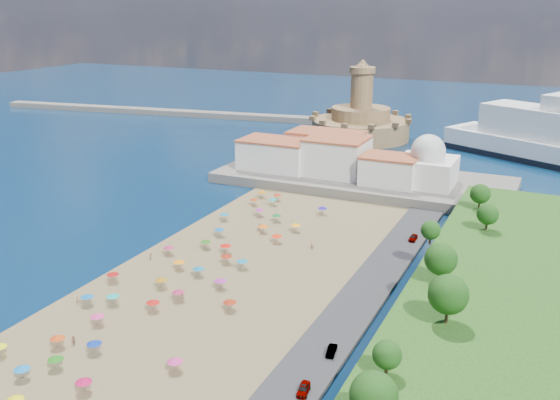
% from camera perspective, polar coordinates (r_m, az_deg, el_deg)
% --- Properties ---
extents(ground, '(700.00, 700.00, 0.00)m').
position_cam_1_polar(ground, '(136.65, -5.99, -5.88)').
color(ground, '#071938').
rests_on(ground, ground).
extents(terrace, '(90.00, 36.00, 3.00)m').
position_cam_1_polar(terrace, '(195.54, 7.56, 1.84)').
color(terrace, '#59544C').
rests_on(terrace, ground).
extents(jetty, '(18.00, 70.00, 2.40)m').
position_cam_1_polar(jetty, '(234.54, 5.04, 4.51)').
color(jetty, '#59544C').
rests_on(jetty, ground).
extents(breakwater, '(199.03, 34.77, 2.60)m').
position_cam_1_polar(breakwater, '(318.04, -9.00, 7.86)').
color(breakwater, '#59544C').
rests_on(breakwater, ground).
extents(waterfront_buildings, '(57.00, 29.00, 11.00)m').
position_cam_1_polar(waterfront_buildings, '(198.62, 4.10, 4.10)').
color(waterfront_buildings, silver).
rests_on(waterfront_buildings, terrace).
extents(domed_building, '(16.00, 16.00, 15.00)m').
position_cam_1_polar(domed_building, '(187.00, 13.31, 3.15)').
color(domed_building, silver).
rests_on(domed_building, terrace).
extents(fortress, '(40.00, 40.00, 32.40)m').
position_cam_1_polar(fortress, '(261.25, 7.36, 7.02)').
color(fortress, '#95734A').
rests_on(fortress, ground).
extents(beach_parasols, '(32.01, 116.53, 2.20)m').
position_cam_1_polar(beach_parasols, '(127.02, -9.55, -6.87)').
color(beach_parasols, gray).
rests_on(beach_parasols, beach).
extents(beachgoers, '(30.98, 89.70, 1.75)m').
position_cam_1_polar(beachgoers, '(132.00, -6.21, -6.25)').
color(beachgoers, tan).
rests_on(beachgoers, beach).
extents(parked_cars, '(2.15, 70.32, 1.33)m').
position_cam_1_polar(parked_cars, '(116.85, 7.71, -9.50)').
color(parked_cars, gray).
rests_on(parked_cars, promenade).
extents(hillside_trees, '(14.75, 109.63, 8.16)m').
position_cam_1_polar(hillside_trees, '(105.99, 14.01, -7.50)').
color(hillside_trees, '#382314').
rests_on(hillside_trees, hillside).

